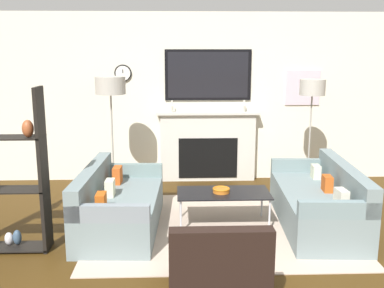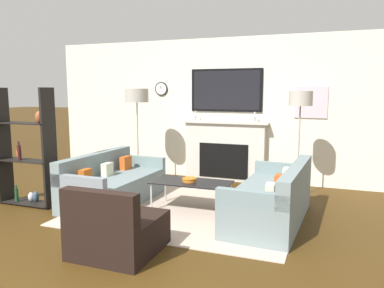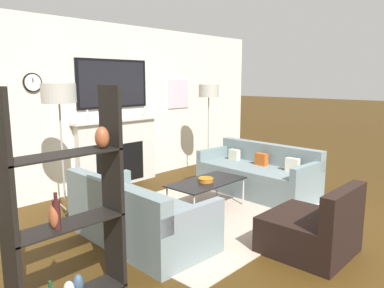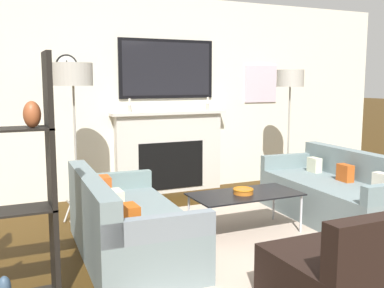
{
  "view_description": "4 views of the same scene",
  "coord_description": "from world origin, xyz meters",
  "px_view_note": "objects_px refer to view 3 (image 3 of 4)",
  "views": [
    {
      "loc": [
        -0.51,
        -2.82,
        2.13
      ],
      "look_at": [
        -0.32,
        2.56,
        0.99
      ],
      "focal_mm": 42.0,
      "sensor_mm": 36.0,
      "label": 1
    },
    {
      "loc": [
        1.9,
        -2.51,
        1.7
      ],
      "look_at": [
        -0.17,
        3.0,
        0.87
      ],
      "focal_mm": 35.0,
      "sensor_mm": 36.0,
      "label": 2
    },
    {
      "loc": [
        -3.72,
        -0.84,
        1.8
      ],
      "look_at": [
        0.31,
        2.9,
        0.84
      ],
      "focal_mm": 35.0,
      "sensor_mm": 36.0,
      "label": 3
    },
    {
      "loc": [
        -2.3,
        -1.45,
        1.56
      ],
      "look_at": [
        -0.28,
        2.95,
        0.88
      ],
      "focal_mm": 42.0,
      "sensor_mm": 36.0,
      "label": 4
    }
  ],
  "objects_px": {
    "armchair": "(313,231)",
    "floor_lamp_left": "(59,95)",
    "couch_left": "(137,218)",
    "coffee_table": "(207,183)",
    "couch_right": "(258,176)",
    "decorative_bowl": "(206,180)",
    "shelf_unit": "(68,209)",
    "floor_lamp_right": "(209,93)"
  },
  "relations": [
    {
      "from": "couch_left",
      "to": "shelf_unit",
      "type": "xyz_separation_m",
      "value": [
        -1.11,
        -0.55,
        0.53
      ]
    },
    {
      "from": "decorative_bowl",
      "to": "armchair",
      "type": "bearing_deg",
      "value": -96.78
    },
    {
      "from": "couch_left",
      "to": "floor_lamp_left",
      "type": "relative_size",
      "value": 1.01
    },
    {
      "from": "couch_left",
      "to": "floor_lamp_right",
      "type": "bearing_deg",
      "value": 24.54
    },
    {
      "from": "armchair",
      "to": "shelf_unit",
      "type": "bearing_deg",
      "value": 154.67
    },
    {
      "from": "armchair",
      "to": "floor_lamp_left",
      "type": "bearing_deg",
      "value": 114.41
    },
    {
      "from": "shelf_unit",
      "to": "decorative_bowl",
      "type": "bearing_deg",
      "value": 14.43
    },
    {
      "from": "couch_left",
      "to": "shelf_unit",
      "type": "distance_m",
      "value": 1.35
    },
    {
      "from": "armchair",
      "to": "decorative_bowl",
      "type": "relative_size",
      "value": 4.0
    },
    {
      "from": "couch_left",
      "to": "couch_right",
      "type": "relative_size",
      "value": 0.93
    },
    {
      "from": "floor_lamp_left",
      "to": "couch_left",
      "type": "bearing_deg",
      "value": -80.24
    },
    {
      "from": "coffee_table",
      "to": "decorative_bowl",
      "type": "xyz_separation_m",
      "value": [
        -0.03,
        -0.01,
        0.06
      ]
    },
    {
      "from": "floor_lamp_right",
      "to": "couch_left",
      "type": "bearing_deg",
      "value": -155.46
    },
    {
      "from": "couch_left",
      "to": "floor_lamp_right",
      "type": "height_order",
      "value": "floor_lamp_right"
    },
    {
      "from": "couch_right",
      "to": "decorative_bowl",
      "type": "relative_size",
      "value": 9.11
    },
    {
      "from": "couch_right",
      "to": "shelf_unit",
      "type": "bearing_deg",
      "value": -171.36
    },
    {
      "from": "couch_left",
      "to": "armchair",
      "type": "distance_m",
      "value": 1.89
    },
    {
      "from": "couch_left",
      "to": "floor_lamp_left",
      "type": "xyz_separation_m",
      "value": [
        -0.21,
        1.21,
        1.33
      ]
    },
    {
      "from": "couch_right",
      "to": "armchair",
      "type": "distance_m",
      "value": 2.09
    },
    {
      "from": "floor_lamp_right",
      "to": "shelf_unit",
      "type": "xyz_separation_m",
      "value": [
        -3.77,
        -1.76,
        -0.75
      ]
    },
    {
      "from": "couch_right",
      "to": "floor_lamp_right",
      "type": "bearing_deg",
      "value": 80.07
    },
    {
      "from": "couch_left",
      "to": "coffee_table",
      "type": "distance_m",
      "value": 1.29
    },
    {
      "from": "couch_left",
      "to": "shelf_unit",
      "type": "relative_size",
      "value": 1.01
    },
    {
      "from": "couch_left",
      "to": "floor_lamp_right",
      "type": "relative_size",
      "value": 1.04
    },
    {
      "from": "decorative_bowl",
      "to": "floor_lamp_left",
      "type": "distance_m",
      "value": 2.18
    },
    {
      "from": "couch_right",
      "to": "armchair",
      "type": "bearing_deg",
      "value": -131.48
    },
    {
      "from": "couch_right",
      "to": "coffee_table",
      "type": "relative_size",
      "value": 1.7
    },
    {
      "from": "couch_right",
      "to": "floor_lamp_right",
      "type": "distance_m",
      "value": 1.77
    },
    {
      "from": "decorative_bowl",
      "to": "floor_lamp_left",
      "type": "xyz_separation_m",
      "value": [
        -1.46,
        1.15,
        1.15
      ]
    },
    {
      "from": "floor_lamp_left",
      "to": "shelf_unit",
      "type": "height_order",
      "value": "shelf_unit"
    },
    {
      "from": "couch_right",
      "to": "shelf_unit",
      "type": "height_order",
      "value": "shelf_unit"
    },
    {
      "from": "couch_right",
      "to": "coffee_table",
      "type": "bearing_deg",
      "value": 176.29
    },
    {
      "from": "armchair",
      "to": "floor_lamp_left",
      "type": "distance_m",
      "value": 3.34
    },
    {
      "from": "floor_lamp_right",
      "to": "shelf_unit",
      "type": "distance_m",
      "value": 4.22
    },
    {
      "from": "couch_right",
      "to": "decorative_bowl",
      "type": "distance_m",
      "value": 1.2
    },
    {
      "from": "couch_right",
      "to": "coffee_table",
      "type": "xyz_separation_m",
      "value": [
        -1.16,
        0.08,
        0.11
      ]
    },
    {
      "from": "couch_left",
      "to": "coffee_table",
      "type": "bearing_deg",
      "value": 3.13
    },
    {
      "from": "floor_lamp_left",
      "to": "floor_lamp_right",
      "type": "bearing_deg",
      "value": 0.0
    },
    {
      "from": "floor_lamp_right",
      "to": "decorative_bowl",
      "type": "bearing_deg",
      "value": -140.71
    },
    {
      "from": "couch_left",
      "to": "couch_right",
      "type": "bearing_deg",
      "value": -0.13
    },
    {
      "from": "armchair",
      "to": "couch_right",
      "type": "bearing_deg",
      "value": 48.52
    },
    {
      "from": "floor_lamp_right",
      "to": "coffee_table",
      "type": "bearing_deg",
      "value": -140.3
    }
  ]
}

